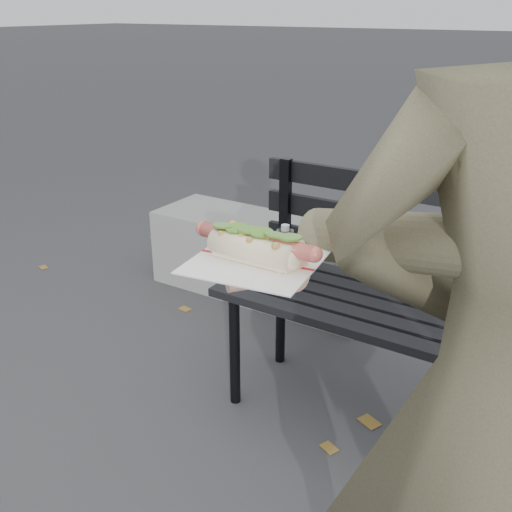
{
  "coord_description": "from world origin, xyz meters",
  "views": [
    {
      "loc": [
        0.54,
        -0.81,
        1.41
      ],
      "look_at": [
        0.09,
        -0.09,
        1.06
      ],
      "focal_mm": 42.0,
      "sensor_mm": 36.0,
      "label": 1
    }
  ],
  "objects": [
    {
      "name": "held_hotdog",
      "position": [
        0.28,
        -0.03,
        1.09
      ],
      "size": [
        0.63,
        0.31,
        0.2
      ],
      "color": "#494431"
    },
    {
      "name": "park_bench",
      "position": [
        0.1,
        1.01,
        0.52
      ],
      "size": [
        1.5,
        0.44,
        0.88
      ],
      "color": "black",
      "rests_on": "ground"
    },
    {
      "name": "concrete_block",
      "position": [
        -0.96,
        1.63,
        0.2
      ],
      "size": [
        1.2,
        0.4,
        0.4
      ],
      "primitive_type": "cube",
      "color": "slate",
      "rests_on": "ground"
    }
  ]
}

